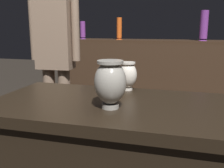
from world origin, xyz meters
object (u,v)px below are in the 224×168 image
object	(u,v)px
vase_centerpiece	(110,82)
shelf_vase_far_left	(83,30)
vase_tall_behind	(128,75)
shelf_vase_left	(119,29)
shelf_vase_right	(204,26)
visitor_near_left	(55,52)

from	to	relation	value
vase_centerpiece	shelf_vase_far_left	distance (m)	2.56
vase_tall_behind	shelf_vase_left	distance (m)	2.04
shelf_vase_right	visitor_near_left	distance (m)	1.80
vase_centerpiece	shelf_vase_left	xyz separation A→B (m)	(-0.53, 2.30, 0.21)
vase_centerpiece	shelf_vase_far_left	world-z (taller)	shelf_vase_far_left
shelf_vase_left	shelf_vase_right	xyz separation A→B (m)	(1.04, -0.05, 0.04)
vase_tall_behind	vase_centerpiece	bearing A→B (deg)	-90.50
vase_centerpiece	vase_tall_behind	distance (m)	0.35
shelf_vase_far_left	shelf_vase_right	world-z (taller)	shelf_vase_right
shelf_vase_far_left	shelf_vase_left	world-z (taller)	shelf_vase_left
vase_tall_behind	shelf_vase_far_left	world-z (taller)	shelf_vase_far_left
vase_centerpiece	shelf_vase_far_left	bearing A→B (deg)	114.20
shelf_vase_right	visitor_near_left	xyz separation A→B (m)	(-1.33, -1.18, -0.24)
visitor_near_left	shelf_vase_left	bearing A→B (deg)	-106.55
shelf_vase_left	visitor_near_left	distance (m)	1.28
shelf_vase_far_left	shelf_vase_right	size ratio (longest dim) A/B	0.67
shelf_vase_left	shelf_vase_right	world-z (taller)	shelf_vase_right
vase_centerpiece	visitor_near_left	size ratio (longest dim) A/B	0.14
vase_tall_behind	visitor_near_left	xyz separation A→B (m)	(-0.82, 0.72, 0.04)
vase_tall_behind	shelf_vase_left	size ratio (longest dim) A/B	0.58
shelf_vase_left	visitor_near_left	bearing A→B (deg)	-103.32
shelf_vase_left	shelf_vase_right	bearing A→B (deg)	-2.67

